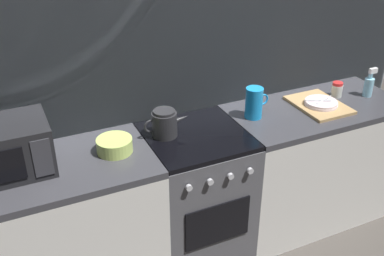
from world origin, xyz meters
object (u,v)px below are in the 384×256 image
object	(u,v)px
kettle	(165,123)
spice_jar	(337,90)
stove_unit	(196,195)
pitcher	(254,103)
spray_bottle	(369,85)
microwave	(4,149)
dish_pile	(320,104)
mixing_bowl	(115,145)

from	to	relation	value
kettle	spice_jar	distance (m)	1.29
stove_unit	spice_jar	world-z (taller)	spice_jar
pitcher	spray_bottle	distance (m)	0.90
microwave	spice_jar	size ratio (longest dim) A/B	4.38
pitcher	stove_unit	bearing A→B (deg)	-173.03
stove_unit	microwave	size ratio (longest dim) A/B	1.96
stove_unit	spray_bottle	world-z (taller)	spray_bottle
stove_unit	kettle	bearing A→B (deg)	158.49
microwave	dish_pile	world-z (taller)	microwave
mixing_bowl	pitcher	bearing A→B (deg)	2.13
mixing_bowl	pitcher	distance (m)	0.92
mixing_bowl	pitcher	size ratio (longest dim) A/B	1.00
kettle	dish_pile	size ratio (longest dim) A/B	0.71
dish_pile	spray_bottle	xyz separation A→B (m)	(0.41, 0.00, 0.06)
kettle	pitcher	size ratio (longest dim) A/B	1.42
pitcher	dish_pile	world-z (taller)	pitcher
spice_jar	dish_pile	bearing A→B (deg)	-158.41
kettle	mixing_bowl	distance (m)	0.33
spice_jar	spray_bottle	world-z (taller)	spray_bottle
spray_bottle	microwave	bearing A→B (deg)	178.35
dish_pile	spice_jar	world-z (taller)	spice_jar
stove_unit	pitcher	size ratio (longest dim) A/B	4.50
spice_jar	pitcher	bearing A→B (deg)	-177.85
mixing_bowl	spice_jar	xyz separation A→B (m)	(1.61, 0.06, 0.01)
microwave	mixing_bowl	bearing A→B (deg)	-4.59
spray_bottle	dish_pile	bearing A→B (deg)	-179.99
dish_pile	spice_jar	distance (m)	0.23
mixing_bowl	pitcher	xyz separation A→B (m)	(0.92, 0.03, 0.06)
stove_unit	pitcher	distance (m)	0.70
kettle	dish_pile	distance (m)	1.08
pitcher	spray_bottle	world-z (taller)	spray_bottle
microwave	kettle	world-z (taller)	microwave
microwave	spice_jar	distance (m)	2.17
mixing_bowl	dish_pile	xyz separation A→B (m)	(1.40, -0.02, -0.02)
microwave	kettle	distance (m)	0.88
dish_pile	spice_jar	bearing A→B (deg)	21.59
kettle	stove_unit	bearing A→B (deg)	-21.51
stove_unit	dish_pile	size ratio (longest dim) A/B	2.25
spice_jar	kettle	bearing A→B (deg)	-179.55
pitcher	spray_bottle	size ratio (longest dim) A/B	0.99
stove_unit	mixing_bowl	distance (m)	0.70
dish_pile	stove_unit	bearing A→B (deg)	179.65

